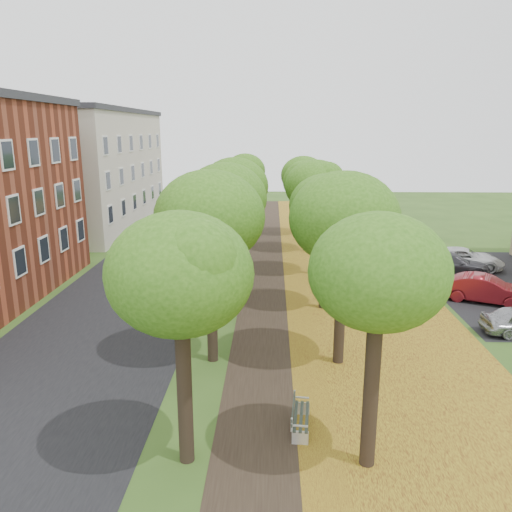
# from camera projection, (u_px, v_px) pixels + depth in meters

# --- Properties ---
(ground) EXTENTS (120.00, 120.00, 0.00)m
(ground) POSITION_uv_depth(u_px,v_px,m) (269.00, 461.00, 13.35)
(ground) COLOR #2D4C19
(ground) RESTS_ON ground
(street_asphalt) EXTENTS (8.00, 70.00, 0.01)m
(street_asphalt) POSITION_uv_depth(u_px,v_px,m) (138.00, 287.00, 28.11)
(street_asphalt) COLOR black
(street_asphalt) RESTS_ON ground
(footpath) EXTENTS (3.20, 70.00, 0.01)m
(footpath) POSITION_uv_depth(u_px,v_px,m) (271.00, 288.00, 27.88)
(footpath) COLOR black
(footpath) RESTS_ON ground
(leaf_verge) EXTENTS (7.50, 70.00, 0.01)m
(leaf_verge) POSITION_uv_depth(u_px,v_px,m) (361.00, 289.00, 27.72)
(leaf_verge) COLOR gold
(leaf_verge) RESTS_ON ground
(parking_lot) EXTENTS (9.00, 16.00, 0.01)m
(parking_lot) POSITION_uv_depth(u_px,v_px,m) (507.00, 285.00, 28.42)
(parking_lot) COLOR black
(parking_lot) RESTS_ON ground
(tree_row_west) EXTENTS (3.62, 33.62, 6.65)m
(tree_row_west) POSITION_uv_depth(u_px,v_px,m) (230.00, 198.00, 26.70)
(tree_row_west) COLOR black
(tree_row_west) RESTS_ON ground
(tree_row_east) EXTENTS (3.62, 33.62, 6.65)m
(tree_row_east) POSITION_uv_depth(u_px,v_px,m) (320.00, 198.00, 26.55)
(tree_row_east) COLOR black
(tree_row_east) RESTS_ON ground
(building_cream) EXTENTS (10.30, 20.30, 10.40)m
(building_cream) POSITION_uv_depth(u_px,v_px,m) (82.00, 169.00, 44.56)
(building_cream) COLOR beige
(building_cream) RESTS_ON ground
(bench) EXTENTS (0.64, 1.72, 0.80)m
(bench) POSITION_uv_depth(u_px,v_px,m) (299.00, 416.00, 14.70)
(bench) COLOR #2C372F
(bench) RESTS_ON ground
(car_red) EXTENTS (4.44, 3.04, 1.39)m
(car_red) POSITION_uv_depth(u_px,v_px,m) (485.00, 289.00, 25.51)
(car_red) COLOR maroon
(car_red) RESTS_ON ground
(car_grey) EXTENTS (4.81, 2.70, 1.32)m
(car_grey) POSITION_uv_depth(u_px,v_px,m) (451.00, 264.00, 30.47)
(car_grey) COLOR #2F2E33
(car_grey) RESTS_ON ground
(car_white) EXTENTS (5.11, 3.11, 1.32)m
(car_white) POSITION_uv_depth(u_px,v_px,m) (464.00, 258.00, 31.71)
(car_white) COLOR silver
(car_white) RESTS_ON ground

